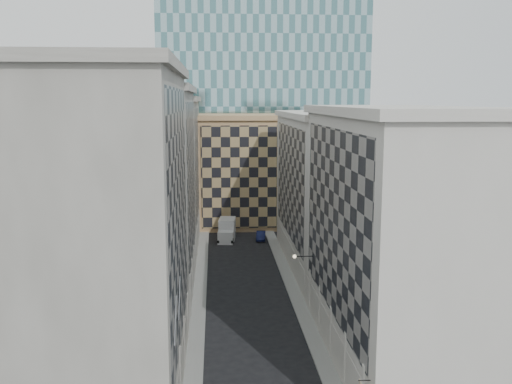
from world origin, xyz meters
name	(u,v)px	position (x,y,z in m)	size (l,w,h in m)	color
sidewalk_west	(199,298)	(-5.25, 30.00, 0.07)	(1.50, 100.00, 0.15)	gray
sidewalk_east	(296,296)	(5.25, 30.00, 0.07)	(1.50, 100.00, 0.15)	gray
bldg_left_a	(110,233)	(-10.88, 11.00, 11.82)	(10.80, 22.80, 23.70)	gray
bldg_left_b	(147,191)	(-10.88, 33.00, 11.32)	(10.80, 22.80, 22.70)	gray
bldg_left_c	(164,171)	(-10.88, 55.00, 10.83)	(10.80, 22.80, 21.70)	gray
bldg_right_a	(392,236)	(10.88, 15.00, 10.32)	(10.80, 26.80, 20.70)	beige
bldg_right_b	(327,190)	(10.89, 42.00, 9.85)	(10.80, 28.80, 19.70)	beige
tan_block	(247,169)	(2.00, 67.90, 9.44)	(16.80, 14.80, 18.80)	tan
church_tower	(232,70)	(0.00, 82.00, 26.95)	(7.20, 7.20, 51.50)	#302A25
flagpoles_left	(177,308)	(-5.90, 6.00, 8.00)	(0.10, 6.33, 2.33)	gray
bracket_lamp	(296,256)	(4.38, 24.00, 6.20)	(1.98, 0.36, 0.36)	black
box_truck	(227,231)	(-1.71, 56.08, 1.39)	(2.97, 6.05, 3.20)	silver
dark_car	(261,236)	(3.50, 55.74, 0.65)	(1.37, 3.94, 1.30)	#11173E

